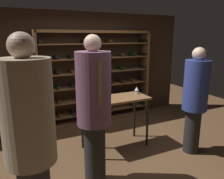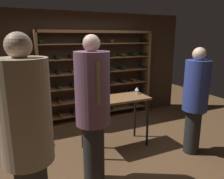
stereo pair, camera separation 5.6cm
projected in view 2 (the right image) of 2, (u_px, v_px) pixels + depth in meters
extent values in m
plane|color=brown|center=(116.00, 152.00, 3.98)|extent=(9.75, 9.75, 0.00)
cube|color=#3D2B1E|center=(82.00, 68.00, 5.32)|extent=(5.53, 0.10, 2.62)
cube|color=brown|center=(38.00, 82.00, 4.75)|extent=(0.06, 0.32, 2.19)
cube|color=brown|center=(146.00, 73.00, 5.89)|extent=(0.06, 0.32, 2.19)
cube|color=brown|center=(97.00, 32.00, 5.07)|extent=(2.77, 0.32, 0.06)
cube|color=brown|center=(98.00, 118.00, 5.57)|extent=(2.77, 0.32, 0.06)
cube|color=brown|center=(98.00, 111.00, 5.53)|extent=(2.69, 0.32, 0.02)
cylinder|color=#4C3314|center=(46.00, 116.00, 4.98)|extent=(0.08, 0.30, 0.08)
cylinder|color=#4C3314|center=(60.00, 114.00, 5.11)|extent=(0.08, 0.30, 0.08)
cylinder|color=black|center=(73.00, 112.00, 5.25)|extent=(0.08, 0.30, 0.08)
cylinder|color=black|center=(86.00, 110.00, 5.38)|extent=(0.08, 0.30, 0.08)
cylinder|color=black|center=(98.00, 109.00, 5.51)|extent=(0.08, 0.30, 0.08)
cylinder|color=black|center=(110.00, 107.00, 5.64)|extent=(0.08, 0.30, 0.08)
cylinder|color=black|center=(131.00, 104.00, 5.91)|extent=(0.08, 0.30, 0.08)
cylinder|color=black|center=(142.00, 102.00, 6.04)|extent=(0.08, 0.30, 0.08)
cube|color=brown|center=(98.00, 98.00, 5.45)|extent=(2.69, 0.32, 0.02)
cylinder|color=black|center=(45.00, 102.00, 4.90)|extent=(0.08, 0.30, 0.08)
cylinder|color=#4C3314|center=(59.00, 101.00, 5.04)|extent=(0.08, 0.30, 0.08)
cylinder|color=black|center=(86.00, 97.00, 5.30)|extent=(0.08, 0.30, 0.08)
cylinder|color=black|center=(98.00, 96.00, 5.43)|extent=(0.08, 0.30, 0.08)
cylinder|color=black|center=(110.00, 94.00, 5.57)|extent=(0.08, 0.30, 0.08)
cylinder|color=#4C3314|center=(121.00, 93.00, 5.70)|extent=(0.08, 0.30, 0.08)
cylinder|color=black|center=(132.00, 92.00, 5.83)|extent=(0.08, 0.30, 0.08)
cylinder|color=black|center=(142.00, 91.00, 5.96)|extent=(0.08, 0.30, 0.08)
cube|color=brown|center=(98.00, 85.00, 5.37)|extent=(2.69, 0.32, 0.02)
cylinder|color=black|center=(44.00, 88.00, 4.82)|extent=(0.08, 0.30, 0.08)
cylinder|color=black|center=(58.00, 87.00, 4.96)|extent=(0.08, 0.30, 0.08)
cylinder|color=black|center=(72.00, 85.00, 5.09)|extent=(0.08, 0.30, 0.08)
cylinder|color=black|center=(85.00, 84.00, 5.22)|extent=(0.08, 0.30, 0.08)
cylinder|color=black|center=(98.00, 83.00, 5.36)|extent=(0.08, 0.30, 0.08)
cylinder|color=black|center=(110.00, 82.00, 5.49)|extent=(0.08, 0.30, 0.08)
cylinder|color=black|center=(121.00, 81.00, 5.62)|extent=(0.08, 0.30, 0.08)
cylinder|color=#4C3314|center=(132.00, 80.00, 5.75)|extent=(0.08, 0.30, 0.08)
cylinder|color=black|center=(142.00, 79.00, 5.89)|extent=(0.08, 0.30, 0.08)
cube|color=brown|center=(98.00, 72.00, 5.29)|extent=(2.69, 0.32, 0.02)
cylinder|color=#4C3314|center=(43.00, 73.00, 4.75)|extent=(0.08, 0.30, 0.08)
cylinder|color=black|center=(57.00, 72.00, 4.88)|extent=(0.08, 0.30, 0.08)
cylinder|color=#4C3314|center=(72.00, 71.00, 5.01)|extent=(0.08, 0.30, 0.08)
cylinder|color=#4C3314|center=(85.00, 70.00, 5.14)|extent=(0.08, 0.30, 0.08)
cylinder|color=#4C3314|center=(98.00, 69.00, 5.28)|extent=(0.08, 0.30, 0.08)
cylinder|color=black|center=(110.00, 69.00, 5.41)|extent=(0.08, 0.30, 0.08)
cylinder|color=black|center=(121.00, 68.00, 5.54)|extent=(0.08, 0.30, 0.08)
cylinder|color=black|center=(143.00, 66.00, 5.81)|extent=(0.08, 0.30, 0.08)
cube|color=brown|center=(98.00, 58.00, 5.21)|extent=(2.69, 0.32, 0.02)
cylinder|color=black|center=(41.00, 58.00, 4.67)|extent=(0.08, 0.30, 0.08)
cylinder|color=black|center=(57.00, 57.00, 4.80)|extent=(0.08, 0.30, 0.08)
cylinder|color=black|center=(71.00, 57.00, 4.93)|extent=(0.08, 0.30, 0.08)
cylinder|color=black|center=(97.00, 55.00, 5.20)|extent=(0.08, 0.30, 0.08)
cylinder|color=black|center=(110.00, 55.00, 5.33)|extent=(0.08, 0.30, 0.08)
cylinder|color=#4C3314|center=(121.00, 55.00, 5.46)|extent=(0.08, 0.30, 0.08)
cylinder|color=black|center=(133.00, 54.00, 5.60)|extent=(0.08, 0.30, 0.08)
cylinder|color=black|center=(143.00, 54.00, 5.73)|extent=(0.08, 0.30, 0.08)
cube|color=brown|center=(97.00, 44.00, 5.13)|extent=(2.69, 0.32, 0.02)
cylinder|color=black|center=(40.00, 42.00, 4.59)|extent=(0.08, 0.30, 0.08)
cylinder|color=black|center=(84.00, 41.00, 4.99)|extent=(0.08, 0.30, 0.08)
cylinder|color=#4C3314|center=(97.00, 41.00, 5.12)|extent=(0.08, 0.30, 0.08)
cylinder|color=#4C3314|center=(110.00, 41.00, 5.25)|extent=(0.08, 0.30, 0.08)
cylinder|color=black|center=(144.00, 41.00, 5.65)|extent=(0.08, 0.30, 0.08)
cube|color=brown|center=(115.00, 99.00, 3.98)|extent=(1.24, 0.56, 0.04)
cylinder|color=black|center=(91.00, 134.00, 3.66)|extent=(0.04, 0.04, 0.93)
cylinder|color=black|center=(147.00, 123.00, 4.13)|extent=(0.04, 0.04, 0.93)
cylinder|color=black|center=(82.00, 125.00, 4.06)|extent=(0.04, 0.04, 0.93)
cylinder|color=black|center=(135.00, 115.00, 4.53)|extent=(0.04, 0.04, 0.93)
cylinder|color=black|center=(192.00, 131.00, 3.93)|extent=(0.27, 0.27, 0.80)
cylinder|color=#2D3D8C|center=(196.00, 86.00, 3.73)|extent=(0.42, 0.42, 0.87)
sphere|color=beige|center=(199.00, 54.00, 3.60)|extent=(0.22, 0.22, 0.22)
cylinder|color=#292929|center=(94.00, 153.00, 3.09)|extent=(0.30, 0.30, 0.90)
cylinder|color=#7A516B|center=(92.00, 89.00, 2.87)|extent=(0.46, 0.46, 0.97)
sphere|color=beige|center=(91.00, 43.00, 2.73)|extent=(0.22, 0.22, 0.22)
cube|color=olive|center=(99.00, 84.00, 2.63)|extent=(0.05, 0.01, 0.55)
cylinder|color=tan|center=(25.00, 112.00, 1.99)|extent=(0.47, 0.47, 0.98)
sphere|color=beige|center=(18.00, 45.00, 1.85)|extent=(0.23, 0.23, 0.23)
cube|color=brown|center=(21.00, 131.00, 4.55)|extent=(0.50, 0.37, 0.29)
cylinder|color=black|center=(85.00, 93.00, 3.80)|extent=(0.08, 0.08, 0.26)
cone|color=black|center=(85.00, 85.00, 3.76)|extent=(0.08, 0.08, 0.03)
cylinder|color=black|center=(84.00, 82.00, 3.75)|extent=(0.03, 0.03, 0.10)
cylinder|color=maroon|center=(84.00, 78.00, 3.73)|extent=(0.03, 0.03, 0.02)
cylinder|color=#C6B28C|center=(85.00, 94.00, 3.80)|extent=(0.08, 0.08, 0.10)
cylinder|color=black|center=(95.00, 93.00, 3.86)|extent=(0.08, 0.08, 0.23)
cone|color=black|center=(95.00, 86.00, 3.83)|extent=(0.08, 0.08, 0.03)
cylinder|color=black|center=(95.00, 83.00, 3.82)|extent=(0.03, 0.03, 0.08)
cylinder|color=black|center=(95.00, 80.00, 3.81)|extent=(0.03, 0.03, 0.02)
cylinder|color=silver|center=(95.00, 94.00, 3.86)|extent=(0.09, 0.09, 0.09)
cylinder|color=silver|center=(137.00, 94.00, 4.28)|extent=(0.07, 0.07, 0.00)
cylinder|color=silver|center=(137.00, 92.00, 4.27)|extent=(0.01, 0.01, 0.06)
cone|color=silver|center=(137.00, 89.00, 4.25)|extent=(0.09, 0.09, 0.06)
cylinder|color=#590A14|center=(137.00, 89.00, 4.26)|extent=(0.05, 0.05, 0.02)
cylinder|color=silver|center=(96.00, 104.00, 3.60)|extent=(0.07, 0.07, 0.00)
cylinder|color=silver|center=(96.00, 102.00, 3.59)|extent=(0.01, 0.01, 0.07)
cone|color=silver|center=(96.00, 98.00, 3.57)|extent=(0.08, 0.08, 0.06)
cylinder|color=#590A14|center=(96.00, 99.00, 3.58)|extent=(0.05, 0.05, 0.02)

